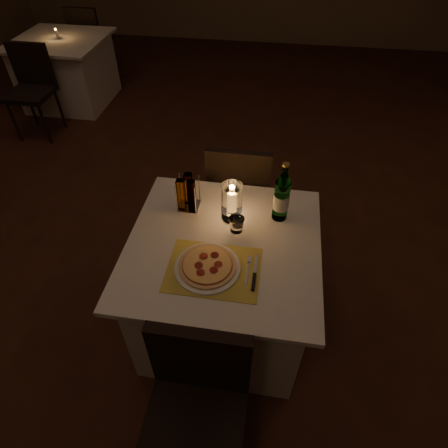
# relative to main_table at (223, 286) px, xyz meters

# --- Properties ---
(floor) EXTENTS (8.00, 10.00, 0.02)m
(floor) POSITION_rel_main_table_xyz_m (-0.22, 0.34, -0.38)
(floor) COLOR #402014
(floor) RESTS_ON ground
(main_table) EXTENTS (1.00, 1.00, 0.74)m
(main_table) POSITION_rel_main_table_xyz_m (0.00, 0.00, 0.00)
(main_table) COLOR silver
(main_table) RESTS_ON ground
(chair_near) EXTENTS (0.42, 0.42, 0.90)m
(chair_near) POSITION_rel_main_table_xyz_m (0.00, -0.71, 0.18)
(chair_near) COLOR black
(chair_near) RESTS_ON ground
(chair_far) EXTENTS (0.42, 0.42, 0.90)m
(chair_far) POSITION_rel_main_table_xyz_m (0.00, 0.71, 0.18)
(chair_far) COLOR black
(chair_far) RESTS_ON ground
(placemat) EXTENTS (0.45, 0.34, 0.00)m
(placemat) POSITION_rel_main_table_xyz_m (-0.02, -0.18, 0.37)
(placemat) COLOR gold
(placemat) RESTS_ON main_table
(plate) EXTENTS (0.32, 0.32, 0.01)m
(plate) POSITION_rel_main_table_xyz_m (-0.05, -0.18, 0.38)
(plate) COLOR white
(plate) RESTS_ON placemat
(pizza) EXTENTS (0.28, 0.28, 0.02)m
(pizza) POSITION_rel_main_table_xyz_m (-0.05, -0.18, 0.39)
(pizza) COLOR #D8B77F
(pizza) RESTS_ON plate
(fork) EXTENTS (0.02, 0.18, 0.00)m
(fork) POSITION_rel_main_table_xyz_m (0.14, -0.15, 0.37)
(fork) COLOR silver
(fork) RESTS_ON placemat
(knife) EXTENTS (0.02, 0.22, 0.01)m
(knife) POSITION_rel_main_table_xyz_m (0.18, -0.21, 0.37)
(knife) COLOR black
(knife) RESTS_ON placemat
(tumbler) EXTENTS (0.08, 0.08, 0.08)m
(tumbler) POSITION_rel_main_table_xyz_m (0.05, 0.10, 0.41)
(tumbler) COLOR white
(tumbler) RESTS_ON main_table
(water_bottle) EXTENTS (0.09, 0.09, 0.36)m
(water_bottle) POSITION_rel_main_table_xyz_m (0.27, 0.25, 0.51)
(water_bottle) COLOR #5AA75A
(water_bottle) RESTS_ON main_table
(hurricane_candle) EXTENTS (0.12, 0.12, 0.22)m
(hurricane_candle) POSITION_rel_main_table_xyz_m (0.01, 0.20, 0.50)
(hurricane_candle) COLOR white
(hurricane_candle) RESTS_ON main_table
(cruet_caddy) EXTENTS (0.12, 0.12, 0.21)m
(cruet_caddy) POSITION_rel_main_table_xyz_m (-0.24, 0.25, 0.46)
(cruet_caddy) COLOR white
(cruet_caddy) RESTS_ON main_table
(neighbor_table_left) EXTENTS (1.00, 1.00, 0.74)m
(neighbor_table_left) POSITION_rel_main_table_xyz_m (-2.32, 2.82, 0.00)
(neighbor_table_left) COLOR silver
(neighbor_table_left) RESTS_ON ground
(neighbor_chair_la) EXTENTS (0.42, 0.42, 0.90)m
(neighbor_chair_la) POSITION_rel_main_table_xyz_m (-2.32, 2.10, 0.18)
(neighbor_chair_la) COLOR black
(neighbor_chair_la) RESTS_ON ground
(neighbor_chair_lb) EXTENTS (0.42, 0.42, 0.90)m
(neighbor_chair_lb) POSITION_rel_main_table_xyz_m (-2.32, 3.53, 0.18)
(neighbor_chair_lb) COLOR black
(neighbor_chair_lb) RESTS_ON ground
(neighbor_candle_left) EXTENTS (0.03, 0.03, 0.11)m
(neighbor_candle_left) POSITION_rel_main_table_xyz_m (-2.32, 2.82, 0.41)
(neighbor_candle_left) COLOR white
(neighbor_candle_left) RESTS_ON neighbor_table_left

